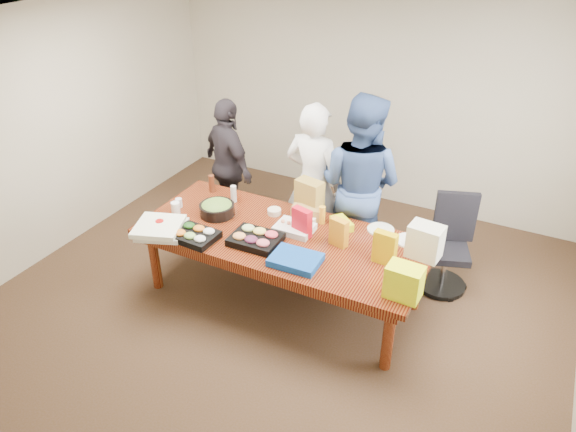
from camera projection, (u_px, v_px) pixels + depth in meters
The scene contains 36 objects.
floor at pixel (283, 297), 5.60m from camera, with size 5.50×5.00×0.02m, color #47301E.
ceiling at pixel (281, 23), 4.21m from camera, with size 5.50×5.00×0.02m, color white.
wall_back at pixel (374, 100), 6.82m from camera, with size 5.50×0.04×2.70m, color beige.
wall_front at pixel (71, 361), 2.99m from camera, with size 5.50×0.04×2.70m, color beige.
wall_left at pixel (62, 128), 5.99m from camera, with size 0.04×5.00×2.70m, color beige.
conference_table at pixel (282, 267), 5.40m from camera, with size 2.80×1.20×0.75m, color #4C1C0F.
office_chair at pixel (447, 248), 5.47m from camera, with size 0.51×0.51×1.00m, color black.
person_center at pixel (313, 183), 5.83m from camera, with size 0.66×0.43×1.80m, color white.
person_right at pixel (359, 185), 5.62m from camera, with size 0.95×0.74×1.96m, color #324B82.
person_left at pixel (229, 165), 6.42m from camera, with size 0.95×0.40×1.62m, color #29242A.
veggie_tray at pixel (195, 236), 5.14m from camera, with size 0.42×0.33×0.06m, color black.
fruit_tray at pixel (256, 239), 5.08m from camera, with size 0.46×0.36×0.07m, color black.
sheet_cake at pixel (294, 228), 5.26m from camera, with size 0.37×0.27×0.06m, color white.
salad_bowl at pixel (217, 209), 5.52m from camera, with size 0.36×0.36×0.12m, color black.
chip_bag_blue at pixel (296, 260), 4.80m from camera, with size 0.44×0.33×0.07m, color #0D42A0.
chip_bag_red at pixel (302, 222), 5.14m from camera, with size 0.20×0.08×0.29m, color red.
chip_bag_yellow at pixel (385, 248), 4.74m from camera, with size 0.21×0.08×0.31m, color #D1A403.
chip_bag_orange at pixel (339, 232), 5.00m from camera, with size 0.17×0.08×0.27m, color orange.
mayo_jar at pixel (312, 208), 5.51m from camera, with size 0.09×0.09×0.14m, color white.
mustard_bottle at pixel (322, 215), 5.36m from camera, with size 0.07×0.07×0.19m, color gold.
dressing_bottle at pixel (212, 184), 5.93m from camera, with size 0.06×0.06×0.19m, color #592613.
ranch_bottle at pixel (234, 194), 5.74m from camera, with size 0.06×0.06×0.18m, color white.
banana_bunch at pixel (342, 224), 5.31m from camera, with size 0.25×0.14×0.08m, color #D8DB0A.
bread_loaf at pixel (308, 213), 5.45m from camera, with size 0.32×0.14×0.13m, color olive.
kraft_bag at pixel (309, 197), 5.50m from camera, with size 0.28×0.16×0.36m, color olive.
red_cup at pixel (160, 225), 5.26m from camera, with size 0.08×0.08×0.11m, color #AA0C09.
clear_cup_a at pixel (176, 208), 5.54m from camera, with size 0.09×0.09×0.12m, color white.
clear_cup_b at pixel (179, 203), 5.66m from camera, with size 0.07×0.07×0.10m, color silver.
pizza_box_lower at pixel (162, 230), 5.25m from camera, with size 0.43×0.43×0.05m, color silver.
pizza_box_upper at pixel (159, 226), 5.20m from camera, with size 0.43×0.43×0.05m, color white.
plate_a at pixel (409, 241), 5.11m from camera, with size 0.26×0.26×0.02m, color white.
plate_b at pixel (381, 230), 5.28m from camera, with size 0.26×0.26×0.02m, color silver.
dip_bowl_a at pixel (308, 220), 5.40m from camera, with size 0.16×0.16×0.06m, color silver.
dip_bowl_b at pixel (274, 212), 5.54m from camera, with size 0.14×0.14×0.06m, color beige.
grocery_bag_white at pixel (425, 241), 4.83m from camera, with size 0.30×0.21×0.32m, color silver.
grocery_bag_yellow at pixel (404, 282), 4.34m from camera, with size 0.29×0.20×0.29m, color #E7FA0D.
Camera 1 is at (2.06, -3.88, 3.56)m, focal length 33.75 mm.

